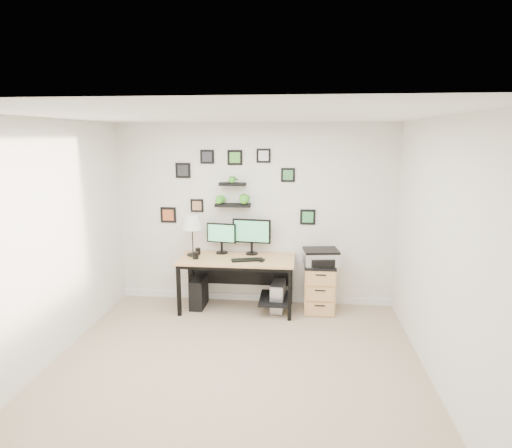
# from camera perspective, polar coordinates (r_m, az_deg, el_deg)

# --- Properties ---
(room) EXTENTS (4.00, 4.00, 4.00)m
(room) POSITION_cam_1_polar(r_m,az_deg,el_deg) (6.48, -0.21, -9.71)
(room) COLOR tan
(room) RESTS_ON ground
(desk) EXTENTS (1.60, 0.70, 0.75)m
(desk) POSITION_cam_1_polar(r_m,az_deg,el_deg) (6.01, -2.20, -5.63)
(desk) COLOR tan
(desk) RESTS_ON ground
(monitor_left) EXTENTS (0.43, 0.19, 0.44)m
(monitor_left) POSITION_cam_1_polar(r_m,az_deg,el_deg) (6.15, -4.63, -1.59)
(monitor_left) COLOR black
(monitor_left) RESTS_ON desk
(monitor_right) EXTENTS (0.55, 0.19, 0.51)m
(monitor_right) POSITION_cam_1_polar(r_m,az_deg,el_deg) (6.07, -0.59, -1.28)
(monitor_right) COLOR black
(monitor_right) RESTS_ON desk
(keyboard) EXTENTS (0.45, 0.24, 0.02)m
(keyboard) POSITION_cam_1_polar(r_m,az_deg,el_deg) (5.83, -1.19, -4.81)
(keyboard) COLOR black
(keyboard) RESTS_ON desk
(mouse) EXTENTS (0.08, 0.10, 0.03)m
(mouse) POSITION_cam_1_polar(r_m,az_deg,el_deg) (5.80, 0.80, -4.86)
(mouse) COLOR black
(mouse) RESTS_ON desk
(table_lamp) EXTENTS (0.28, 0.28, 0.57)m
(table_lamp) POSITION_cam_1_polar(r_m,az_deg,el_deg) (6.05, -8.52, 0.06)
(table_lamp) COLOR black
(table_lamp) RESTS_ON desk
(mug) EXTENTS (0.08, 0.08, 0.09)m
(mug) POSITION_cam_1_polar(r_m,az_deg,el_deg) (5.96, -8.07, -4.19)
(mug) COLOR black
(mug) RESTS_ON desk
(pen_cup) EXTENTS (0.07, 0.07, 0.09)m
(pen_cup) POSITION_cam_1_polar(r_m,az_deg,el_deg) (6.18, -7.74, -3.62)
(pen_cup) COLOR black
(pen_cup) RESTS_ON desk
(pc_tower_black) EXTENTS (0.19, 0.42, 0.42)m
(pc_tower_black) POSITION_cam_1_polar(r_m,az_deg,el_deg) (6.26, -7.64, -9.03)
(pc_tower_black) COLOR black
(pc_tower_black) RESTS_ON ground
(pc_tower_grey) EXTENTS (0.21, 0.42, 0.41)m
(pc_tower_grey) POSITION_cam_1_polar(r_m,az_deg,el_deg) (6.10, 2.95, -9.60)
(pc_tower_grey) COLOR gray
(pc_tower_grey) RESTS_ON ground
(file_cabinet) EXTENTS (0.43, 0.53, 0.67)m
(file_cabinet) POSITION_cam_1_polar(r_m,az_deg,el_deg) (6.11, 8.44, -8.35)
(file_cabinet) COLOR tan
(file_cabinet) RESTS_ON ground
(printer) EXTENTS (0.51, 0.43, 0.21)m
(printer) POSITION_cam_1_polar(r_m,az_deg,el_deg) (5.97, 8.63, -4.37)
(printer) COLOR silver
(printer) RESTS_ON file_cabinet
(wall_decor) EXTENTS (2.26, 0.18, 1.08)m
(wall_decor) POSITION_cam_1_polar(r_m,az_deg,el_deg) (6.07, -3.18, 4.59)
(wall_decor) COLOR black
(wall_decor) RESTS_ON ground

